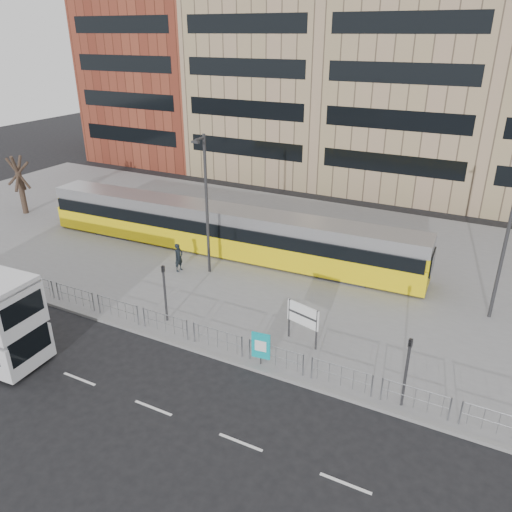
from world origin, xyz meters
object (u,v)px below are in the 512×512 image
at_px(station_sign, 303,317).
at_px(ad_panel, 261,346).
at_px(traffic_light_west, 164,286).
at_px(lamp_post_east, 507,236).
at_px(tram, 223,230).
at_px(pedestrian, 179,257).
at_px(traffic_light_east, 407,364).
at_px(bare_tree, 14,153).
at_px(lamp_post_west, 206,201).

distance_m(station_sign, ad_panel, 2.65).
xyz_separation_m(traffic_light_west, lamp_post_east, (14.79, 7.96, 2.59)).
height_order(tram, pedestrian, tram).
bearing_deg(traffic_light_east, bare_tree, 169.36).
distance_m(station_sign, traffic_light_west, 7.11).
bearing_deg(lamp_post_west, pedestrian, -157.86).
xyz_separation_m(station_sign, lamp_post_west, (-8.09, 4.54, 3.18)).
bearing_deg(traffic_light_west, pedestrian, 99.83).
relative_size(lamp_post_west, lamp_post_east, 1.01).
xyz_separation_m(traffic_light_east, lamp_post_east, (2.60, 8.89, 2.59)).
height_order(traffic_light_east, lamp_post_west, lamp_post_west).
distance_m(lamp_post_east, bare_tree, 35.19).
height_order(traffic_light_west, traffic_light_east, same).
distance_m(station_sign, lamp_post_east, 10.73).
bearing_deg(traffic_light_west, lamp_post_east, 9.07).
xyz_separation_m(lamp_post_west, lamp_post_east, (15.91, 2.12, -0.05)).
relative_size(traffic_light_west, lamp_post_east, 0.37).
relative_size(tram, lamp_post_east, 3.19).
relative_size(station_sign, traffic_light_west, 0.67).
distance_m(pedestrian, traffic_light_west, 5.97).
relative_size(tram, traffic_light_east, 8.62).
bearing_deg(bare_tree, traffic_light_east, -15.78).
bearing_deg(pedestrian, ad_panel, -119.21).
distance_m(ad_panel, lamp_post_east, 13.14).
relative_size(tram, bare_tree, 3.73).
xyz_separation_m(ad_panel, lamp_post_east, (8.81, 9.06, 3.61)).
height_order(ad_panel, lamp_post_east, lamp_post_east).
bearing_deg(lamp_post_east, traffic_light_east, -106.31).
xyz_separation_m(traffic_light_west, lamp_post_west, (-1.12, 5.84, 2.63)).
xyz_separation_m(station_sign, traffic_light_east, (5.21, -2.23, 0.54)).
bearing_deg(ad_panel, tram, 121.46).
height_order(ad_panel, bare_tree, bare_tree).
relative_size(ad_panel, pedestrian, 0.90).
bearing_deg(bare_tree, station_sign, -14.30).
bearing_deg(pedestrian, lamp_post_west, -61.82).
bearing_deg(bare_tree, tram, 1.96).
bearing_deg(ad_panel, traffic_light_west, 162.75).
bearing_deg(traffic_light_east, station_sign, 161.98).
height_order(station_sign, pedestrian, station_sign).
distance_m(tram, pedestrian, 3.95).
height_order(traffic_light_west, lamp_post_west, lamp_post_west).
xyz_separation_m(ad_panel, lamp_post_west, (-7.10, 6.94, 3.66)).
bearing_deg(pedestrian, station_sign, -105.27).
bearing_deg(tram, traffic_light_east, -37.32).
bearing_deg(lamp_post_east, ad_panel, -134.17).
relative_size(tram, station_sign, 12.94).
relative_size(station_sign, bare_tree, 0.29).
bearing_deg(lamp_post_west, traffic_light_east, -26.96).
distance_m(traffic_light_east, bare_tree, 33.99).
height_order(tram, ad_panel, tram).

